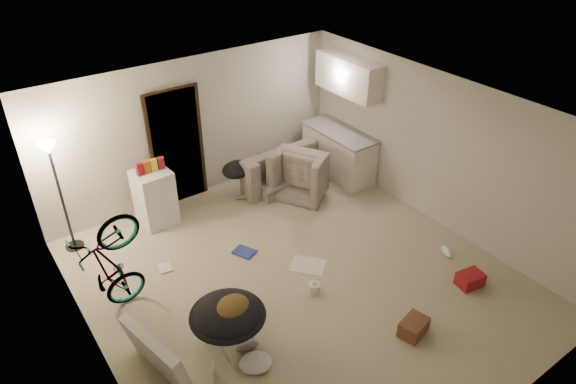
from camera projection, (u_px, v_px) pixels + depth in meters
floor at (298, 280)px, 7.41m from camera, size 5.50×6.00×0.02m
ceiling at (300, 119)px, 6.08m from camera, size 5.50×6.00×0.02m
wall_back at (195, 128)px, 8.82m from camera, size 5.50×0.02×2.50m
wall_front at (496, 356)px, 4.67m from camera, size 5.50×0.02×2.50m
wall_left at (89, 292)px, 5.38m from camera, size 0.02×6.00×2.50m
wall_right at (439, 151)px, 8.11m from camera, size 0.02×6.00×2.50m
doorway at (176, 147)px, 8.72m from camera, size 0.85×0.10×2.04m
door_trim at (177, 148)px, 8.70m from camera, size 0.97×0.04×2.10m
floor_lamp at (55, 174)px, 7.36m from camera, size 0.28×0.28×1.81m
kitchen_counter at (338, 154)px, 9.75m from camera, size 0.60×1.50×0.88m
counter_top at (340, 132)px, 9.51m from camera, size 0.64×1.54×0.04m
kitchen_uppers at (349, 76)px, 9.02m from camera, size 0.38×1.40×0.65m
sofa at (281, 167)px, 9.65m from camera, size 1.89×0.79×0.55m
armchair at (306, 174)px, 9.36m from camera, size 1.22×1.27×0.64m
bicycle at (116, 287)px, 6.66m from camera, size 1.61×0.76×0.91m
book_asset at (214, 383)px, 5.89m from camera, size 0.27×0.25×0.02m
mini_fridge at (155, 197)px, 8.40m from camera, size 0.59×0.59×0.94m
snack_box_0 at (140, 172)px, 8.03m from camera, size 0.11×0.08×0.30m
snack_box_1 at (147, 170)px, 8.09m from camera, size 0.11×0.08×0.30m
snack_box_2 at (154, 168)px, 8.15m from camera, size 0.10×0.08×0.30m
snack_box_3 at (161, 166)px, 8.21m from camera, size 0.10×0.07×0.30m
saucer_chair at (228, 321)px, 6.19m from camera, size 0.93×0.93×0.66m
hoodie at (232, 308)px, 6.09m from camera, size 0.60×0.56×0.22m
sofa_drape at (237, 169)px, 9.04m from camera, size 0.63×0.55×0.28m
tv_box at (157, 356)px, 5.81m from camera, size 0.46×1.06×0.69m
drink_case_a at (414, 327)px, 6.48m from camera, size 0.42×0.35×0.21m
drink_case_b at (470, 279)px, 7.25m from camera, size 0.39×0.31×0.20m
juicer at (314, 288)px, 7.11m from camera, size 0.16×0.16×0.23m
newspaper at (308, 265)px, 7.66m from camera, size 0.62×0.63×0.01m
book_blue at (244, 252)px, 7.91m from camera, size 0.36×0.40×0.03m
book_white at (165, 268)px, 7.60m from camera, size 0.22×0.26×0.02m
shoe_1 at (243, 197)px, 9.18m from camera, size 0.29×0.21×0.10m
shoe_3 at (247, 347)px, 6.28m from camera, size 0.31×0.17×0.11m
shoe_4 at (447, 252)px, 7.85m from camera, size 0.23×0.32×0.11m
clothes_lump_a at (237, 304)px, 6.85m from camera, size 0.62×0.56×0.17m
clothes_lump_c at (256, 363)px, 6.07m from camera, size 0.49×0.46×0.12m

